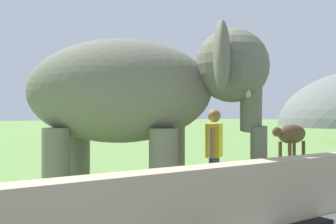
{
  "coord_description": "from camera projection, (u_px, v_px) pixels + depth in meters",
  "views": [
    {
      "loc": [
        -0.59,
        0.83,
        1.56
      ],
      "look_at": [
        3.32,
        6.21,
        1.6
      ],
      "focal_mm": 44.33,
      "sensor_mm": 36.0,
      "label": 1
    }
  ],
  "objects": [
    {
      "name": "elephant",
      "position": [
        139.0,
        94.0,
        6.73
      ],
      "size": [
        3.84,
        3.83,
        2.91
      ],
      "color": "#666857",
      "rests_on": "ground_plane"
    },
    {
      "name": "person_handler",
      "position": [
        214.0,
        151.0,
        7.25
      ],
      "size": [
        0.56,
        0.46,
        1.66
      ],
      "color": "navy",
      "rests_on": "ground_plane"
    },
    {
      "name": "barrier_parapet",
      "position": [
        178.0,
        218.0,
        4.25
      ],
      "size": [
        28.0,
        0.36,
        1.0
      ],
      "primitive_type": "cube",
      "color": "tan",
      "rests_on": "ground_plane"
    },
    {
      "name": "cow_near",
      "position": [
        291.0,
        135.0,
        14.11
      ],
      "size": [
        1.92,
        0.78,
        1.23
      ],
      "color": "#473323",
      "rests_on": "ground_plane"
    }
  ]
}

